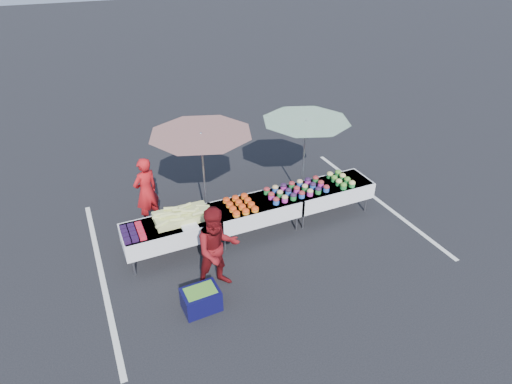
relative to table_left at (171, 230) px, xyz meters
name	(u,v)px	position (x,y,z in m)	size (l,w,h in m)	color
ground	(256,232)	(1.80, 0.00, -0.58)	(80.00, 80.00, 0.00)	black
stripe_left	(101,274)	(-1.40, 0.00, -0.58)	(0.10, 5.00, 0.00)	silver
stripe_right	(377,199)	(5.00, 0.00, -0.58)	(0.10, 5.00, 0.00)	silver
table_left	(171,230)	(0.00, 0.00, 0.00)	(1.86, 0.81, 0.75)	white
table_center	(256,209)	(1.80, 0.00, 0.00)	(1.86, 0.81, 0.75)	white
table_right	(330,191)	(3.60, 0.00, 0.00)	(1.86, 0.81, 0.75)	white
berry_punnets	(133,233)	(-0.71, -0.06, 0.21)	(0.40, 0.54, 0.08)	black
corn_pile	(181,216)	(0.24, 0.04, 0.25)	(1.16, 0.57, 0.26)	#C2C364
plastic_bags	(190,227)	(0.30, -0.30, 0.19)	(0.30, 0.25, 0.05)	white
carrot_bowls	(240,204)	(1.45, -0.01, 0.22)	(0.55, 0.69, 0.11)	orange
potato_cups	(297,189)	(2.75, 0.00, 0.25)	(1.34, 0.58, 0.16)	blue
bean_baskets	(341,179)	(3.86, -0.01, 0.24)	(0.36, 0.68, 0.15)	#208335
vendor	(146,191)	(-0.17, 1.31, 0.20)	(0.57, 0.37, 1.56)	red
customer	(217,249)	(0.52, -1.20, 0.24)	(0.80, 0.63, 1.65)	maroon
umbrella_left	(201,142)	(0.97, 0.79, 1.36)	(2.24, 2.24, 2.15)	black
umbrella_right	(306,128)	(3.36, 0.80, 1.24)	(2.06, 2.06, 2.01)	black
storage_bin	(201,299)	(0.05, -1.60, -0.37)	(0.63, 0.47, 0.41)	#0B0B37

